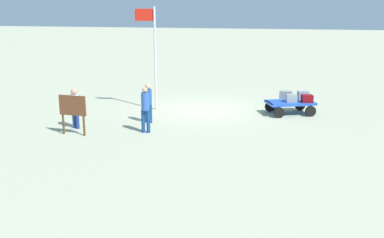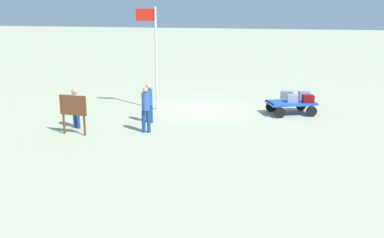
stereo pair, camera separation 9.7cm
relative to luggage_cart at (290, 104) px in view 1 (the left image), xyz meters
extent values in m
plane|color=#AFB191|center=(3.90, -0.05, -0.43)|extent=(120.00, 120.00, 0.00)
cube|color=blue|center=(-0.02, -0.01, 0.09)|extent=(2.32, 1.77, 0.10)
cube|color=blue|center=(0.90, 0.33, 0.09)|extent=(0.44, 1.03, 0.10)
cylinder|color=black|center=(0.45, 0.79, -0.20)|extent=(0.48, 0.27, 0.47)
cylinder|color=black|center=(0.85, -0.31, -0.20)|extent=(0.48, 0.27, 0.47)
cylinder|color=black|center=(-0.90, 0.29, -0.20)|extent=(0.48, 0.27, 0.47)
cylinder|color=black|center=(-0.50, -0.80, -0.20)|extent=(0.48, 0.27, 0.47)
cube|color=#8D9499|center=(-0.07, 0.09, 0.30)|extent=(0.49, 0.41, 0.34)
cube|color=maroon|center=(-0.74, 0.02, 0.30)|extent=(0.54, 0.45, 0.33)
cube|color=gray|center=(-0.59, -0.63, 0.32)|extent=(0.54, 0.42, 0.37)
cube|color=gray|center=(0.17, -0.67, 0.31)|extent=(0.59, 0.44, 0.35)
cylinder|color=navy|center=(5.66, 2.59, -0.05)|extent=(0.14, 0.14, 0.75)
cylinder|color=navy|center=(5.85, 2.52, -0.05)|extent=(0.14, 0.14, 0.75)
cylinder|color=#1F4E9C|center=(5.76, 2.56, 0.65)|extent=(0.39, 0.39, 0.65)
sphere|color=tan|center=(5.76, 2.56, 1.09)|extent=(0.24, 0.24, 0.24)
cylinder|color=navy|center=(5.37, 3.99, 0.01)|extent=(0.14, 0.14, 0.88)
cylinder|color=navy|center=(5.57, 4.00, 0.01)|extent=(0.14, 0.14, 0.88)
cylinder|color=#2F56B0|center=(5.47, 4.00, 0.79)|extent=(0.32, 0.32, 0.67)
sphere|color=tan|center=(5.47, 4.00, 1.23)|extent=(0.21, 0.21, 0.21)
cylinder|color=navy|center=(8.26, 3.94, -0.05)|extent=(0.14, 0.14, 0.77)
cylinder|color=navy|center=(8.44, 3.85, -0.05)|extent=(0.14, 0.14, 0.77)
cylinder|color=silver|center=(8.35, 3.90, 0.63)|extent=(0.47, 0.47, 0.59)
sphere|color=tan|center=(8.35, 3.90, 1.05)|extent=(0.25, 0.25, 0.25)
cylinder|color=silver|center=(6.05, 0.19, 1.89)|extent=(0.10, 0.10, 4.64)
cube|color=red|center=(6.52, 0.19, 3.85)|extent=(0.84, 0.07, 0.53)
cylinder|color=#4C3319|center=(7.62, 4.82, -0.05)|extent=(0.08, 0.08, 0.76)
cylinder|color=#4C3319|center=(8.48, 4.73, -0.05)|extent=(0.08, 0.08, 0.76)
cube|color=brown|center=(8.05, 4.78, 0.70)|extent=(1.09, 0.18, 0.75)
camera|label=1|loc=(0.68, 20.63, 4.56)|focal=43.75mm
camera|label=2|loc=(0.58, 20.61, 4.56)|focal=43.75mm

